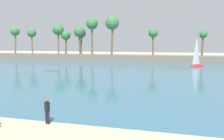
{
  "coord_description": "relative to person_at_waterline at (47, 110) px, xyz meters",
  "views": [
    {
      "loc": [
        8.64,
        -7.85,
        5.24
      ],
      "look_at": [
        2.64,
        13.18,
        2.88
      ],
      "focal_mm": 40.88,
      "sensor_mm": 36.0,
      "label": 1
    }
  ],
  "objects": [
    {
      "name": "sailboat_near_shore",
      "position": [
        11.09,
        43.46,
        -0.1
      ],
      "size": [
        4.09,
        5.72,
        8.1
      ],
      "color": "red",
      "rests_on": "sea"
    },
    {
      "name": "sea",
      "position": [
        -0.22,
        47.79,
        -0.86
      ],
      "size": [
        220.0,
        94.79,
        0.06
      ],
      "primitive_type": "cube",
      "color": "#386B84",
      "rests_on": "ground"
    },
    {
      "name": "person_at_waterline",
      "position": [
        0.0,
        0.0,
        0.0
      ],
      "size": [
        0.5,
        0.33,
        1.67
      ],
      "color": "black",
      "rests_on": "ground"
    },
    {
      "name": "palm_headland",
      "position": [
        0.74,
        55.19,
        2.64
      ],
      "size": [
        97.18,
        6.5,
        12.45
      ],
      "color": "slate",
      "rests_on": "ground"
    }
  ]
}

